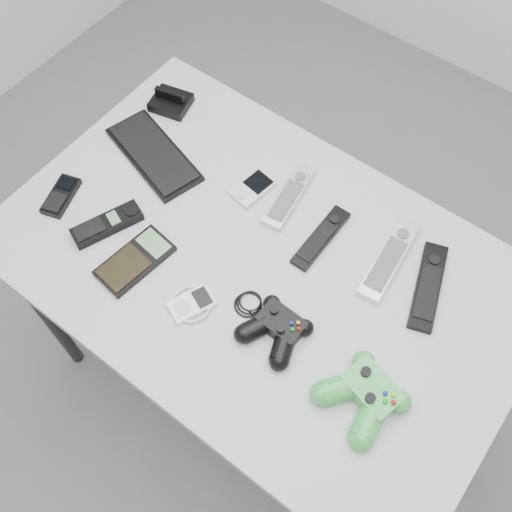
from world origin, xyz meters
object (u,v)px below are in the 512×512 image
Objects in this scene: mp3_player at (191,304)px; remote_silver_b at (389,258)px; pda at (252,188)px; calculator at (135,260)px; mobile_phone at (61,196)px; remote_black_a at (321,238)px; pda_keyboard at (154,154)px; desk at (261,277)px; remote_silver_a at (289,196)px; controller_black at (277,328)px; cordless_handset at (107,224)px; remote_black_b at (428,286)px; controller_green at (365,395)px.

remote_silver_b is at bearing 74.09° from mp3_player.
pda is 0.59× the size of calculator.
remote_black_a is at bearing 7.98° from mobile_phone.
remote_silver_b is at bearing 24.60° from pda_keyboard.
remote_silver_b is at bearing 38.20° from desk.
remote_silver_a is 0.85× the size of controller_black.
pda is at bearing 76.30° from cordless_handset.
desk is 0.29m from calculator.
remote_black_b is (0.26, 0.04, 0.00)m from remote_black_a.
remote_black_b is 0.65m from calculator.
desk is 0.17m from remote_black_a.
pda is at bearing 30.02° from pda_keyboard.
pda is at bearing 137.42° from controller_black.
controller_green is (0.48, -0.27, 0.02)m from pda.
remote_black_a is 1.10× the size of controller_green.
mobile_phone is at bearing -161.48° from remote_silver_b.
remote_silver_a is at bearing 112.07° from mp3_player.
pda is 0.21m from remote_black_a.
mp3_player is (0.17, -0.01, -0.00)m from calculator.
mobile_phone is at bearing -164.11° from controller_green.
remote_black_b is 1.27× the size of controller_green.
remote_silver_a reaches higher than desk.
pda_keyboard is 0.27m from pda.
mobile_phone reaches higher than pda.
cordless_handset is at bearing -15.57° from mobile_phone.
remote_silver_b reaches higher than mobile_phone.
remote_silver_a is 1.18× the size of cordless_handset.
remote_black_a is 0.49m from cordless_handset.
cordless_handset is (-0.20, -0.29, 0.00)m from pda.
controller_black is (0.13, -0.11, 0.09)m from desk.
pda_keyboard is at bearing 161.54° from controller_black.
pda and mp3_player have the same top height.
controller_black reaches higher than pda_keyboard.
remote_silver_a is 1.69× the size of mobile_phone.
remote_black_a is at bearing 89.93° from mp3_player.
pda reaches higher than desk.
remote_black_b is at bearing 8.28° from remote_black_a.
mp3_player is (0.43, -0.03, -0.00)m from mobile_phone.
controller_black is (0.05, -0.24, 0.01)m from remote_black_a.
remote_black_b is 0.29m from controller_green.
remote_black_b is 2.29× the size of mp3_player.
remote_black_b is 0.94× the size of controller_black.
remote_silver_a is 0.39m from calculator.
remote_silver_b reaches higher than pda.
pda is at bearing 178.83° from remote_silver_b.
pda_keyboard is 1.68× the size of cordless_handset.
remote_black_b is 0.52m from mp3_player.
mobile_phone is 0.50× the size of controller_black.
remote_black_b is at bearing 27.23° from desk.
pda_keyboard is 0.23m from cordless_handset.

